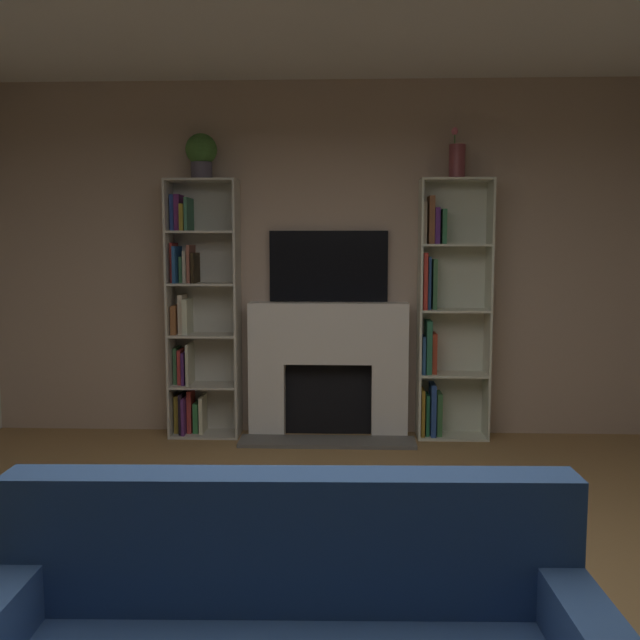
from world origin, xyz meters
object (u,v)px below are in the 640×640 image
at_px(potted_plant, 201,154).
at_px(tv, 329,266).
at_px(bookshelf_right, 444,316).
at_px(bookshelf_left, 197,314).
at_px(coffee_table, 303,563).
at_px(vase_with_flowers, 457,160).
at_px(fireplace, 328,365).

bearing_deg(potted_plant, tv, 6.79).
bearing_deg(bookshelf_right, bookshelf_left, -179.67).
bearing_deg(coffee_table, tv, 89.85).
relative_size(tv, bookshelf_left, 0.46).
height_order(bookshelf_left, vase_with_flowers, vase_with_flowers).
bearing_deg(potted_plant, bookshelf_right, 1.42).
height_order(tv, potted_plant, potted_plant).
relative_size(bookshelf_left, bookshelf_right, 1.00).
relative_size(bookshelf_left, coffee_table, 2.75).
distance_m(bookshelf_left, bookshelf_right, 2.01).
relative_size(potted_plant, vase_with_flowers, 0.91).
height_order(potted_plant, vase_with_flowers, vase_with_flowers).
height_order(bookshelf_left, coffee_table, bookshelf_left).
bearing_deg(tv, vase_with_flowers, -6.77).
xyz_separation_m(bookshelf_left, bookshelf_right, (2.01, 0.01, -0.00)).
xyz_separation_m(bookshelf_right, potted_plant, (-1.95, -0.05, 1.29)).
bearing_deg(bookshelf_right, fireplace, -179.07).
bearing_deg(vase_with_flowers, tv, 173.23).
xyz_separation_m(tv, coffee_table, (-0.01, -3.20, -1.03)).
height_order(tv, vase_with_flowers, vase_with_flowers).
bearing_deg(potted_plant, vase_with_flowers, 0.01).
distance_m(fireplace, bookshelf_right, 1.02).
distance_m(tv, bookshelf_left, 1.15).
bearing_deg(tv, coffee_table, -90.15).
height_order(bookshelf_right, potted_plant, potted_plant).
distance_m(tv, potted_plant, 1.35).
relative_size(tv, coffee_table, 1.27).
bearing_deg(fireplace, bookshelf_left, 179.80).
distance_m(tv, coffee_table, 3.36).
relative_size(bookshelf_right, potted_plant, 5.78).
xyz_separation_m(fireplace, potted_plant, (-1.01, -0.03, 1.70)).
bearing_deg(tv, bookshelf_left, -175.56).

